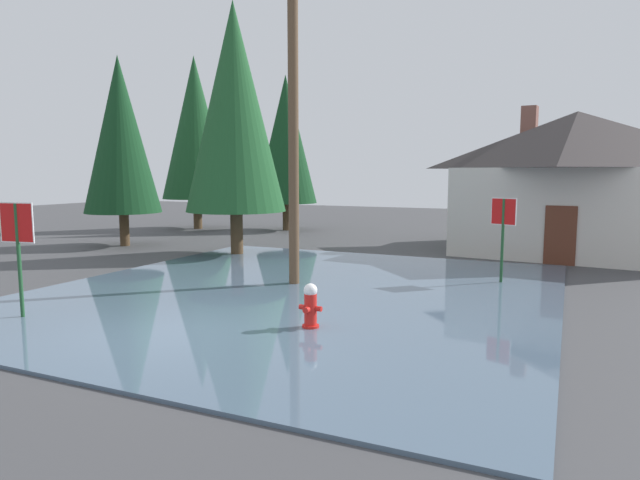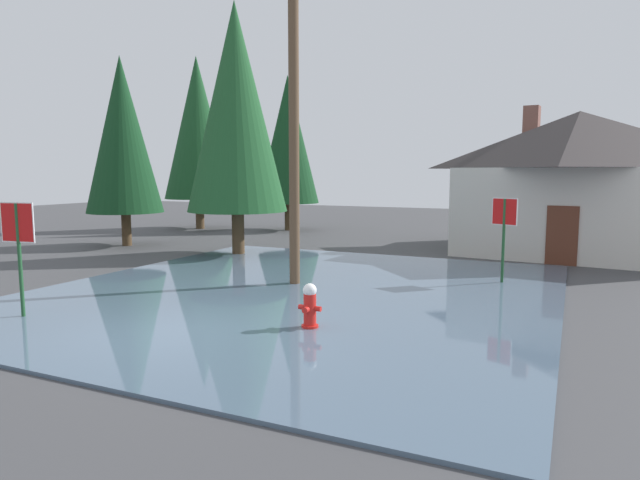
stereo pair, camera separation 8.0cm
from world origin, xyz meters
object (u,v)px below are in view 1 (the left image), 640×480
Objects in this scene: pine_tree_short_left at (286,140)px; pine_tree_far_center at (195,128)px; stop_sign_near at (18,235)px; house at (574,180)px; stop_sign_far at (503,223)px; pine_tree_tall_left at (234,108)px; fire_hydrant at (310,307)px; pine_tree_mid_left at (120,135)px; utility_pole at (293,121)px.

pine_tree_far_center reaches higher than pine_tree_short_left.
house is at bearing 56.01° from stop_sign_near.
pine_tree_short_left is at bearing 139.38° from stop_sign_far.
pine_tree_tall_left reaches higher than house.
fire_hydrant is 11.61m from pine_tree_tall_left.
house is 1.16× the size of pine_tree_mid_left.
pine_tree_far_center is at bearing 134.54° from pine_tree_tall_left.
stop_sign_far is 19.90m from pine_tree_far_center.
pine_tree_short_left reaches higher than stop_sign_far.
stop_sign_near is 11.94m from stop_sign_far.
stop_sign_far is (8.79, 8.09, -0.07)m from stop_sign_near.
house is at bearing -5.12° from pine_tree_far_center.
utility_pole is at bearing -23.43° from pine_tree_mid_left.
house reaches higher than fire_hydrant.
house is (4.65, 13.85, 2.34)m from fire_hydrant.
pine_tree_tall_left is 0.99× the size of pine_tree_far_center.
stop_sign_near is 2.63× the size of fire_hydrant.
stop_sign_far is 16.55m from pine_tree_short_left.
pine_tree_short_left is at bearing 15.34° from pine_tree_far_center.
utility_pole is (3.61, 5.56, 2.66)m from stop_sign_near.
utility_pole is 11.35m from pine_tree_mid_left.
pine_tree_mid_left is at bearing 176.65° from pine_tree_tall_left.
pine_tree_tall_left is at bearing -152.79° from house.
pine_tree_mid_left reaches higher than house.
stop_sign_far is at bearing -103.09° from house.
pine_tree_tall_left is 10.67m from pine_tree_far_center.
pine_tree_far_center reaches higher than stop_sign_far.
pine_tree_far_center is at bearing 102.59° from pine_tree_mid_left.
pine_tree_mid_left reaches higher than stop_sign_far.
fire_hydrant is 7.05m from stop_sign_far.
utility_pole is 1.04× the size of pine_tree_short_left.
fire_hydrant is 0.39× the size of stop_sign_far.
stop_sign_near is 7.14m from utility_pole.
pine_tree_tall_left is (-6.84, 7.94, 4.99)m from fire_hydrant.
house is 14.56m from pine_tree_short_left.
fire_hydrant is 5.95m from utility_pole.
pine_tree_short_left is at bearing 167.85° from house.
pine_tree_mid_left is at bearing 156.57° from utility_pole.
stop_sign_near is 19.63m from pine_tree_far_center.
pine_tree_short_left is 5.10m from pine_tree_far_center.
stop_sign_near is 0.27× the size of pine_tree_tall_left.
pine_tree_far_center is (-14.32, 15.54, 5.05)m from fire_hydrant.
fire_hydrant is at bearing -114.67° from stop_sign_far.
stop_sign_near is at bearing -64.07° from pine_tree_far_center.
utility_pole is 1.08× the size of pine_tree_mid_left.
pine_tree_short_left is (-14.09, 3.03, 2.04)m from house.
pine_tree_tall_left is at bearing -45.46° from pine_tree_far_center.
pine_tree_tall_left reaches higher than utility_pole.
pine_tree_far_center reaches higher than utility_pole.
stop_sign_near is at bearing -84.46° from pine_tree_tall_left.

